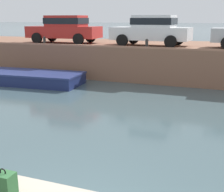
{
  "coord_description": "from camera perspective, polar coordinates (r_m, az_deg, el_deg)",
  "views": [
    {
      "loc": [
        2.19,
        -3.38,
        3.1
      ],
      "look_at": [
        -0.57,
        3.83,
        1.17
      ],
      "focal_mm": 50.0,
      "sensor_mm": 36.0,
      "label": 1
    }
  ],
  "objects": [
    {
      "name": "far_quay_wall",
      "position": [
        17.59,
        13.73,
        6.33
      ],
      "size": [
        60.0,
        6.0,
        1.7
      ],
      "primitive_type": "cube",
      "color": "brown",
      "rests_on": "ground"
    },
    {
      "name": "mooring_bollard_west",
      "position": [
        17.41,
        -12.24,
        9.94
      ],
      "size": [
        0.15,
        0.15,
        0.45
      ],
      "color": "#2D2B28",
      "rests_on": "far_quay_wall"
    },
    {
      "name": "far_wall_coping",
      "position": [
        14.66,
        12.43,
        8.43
      ],
      "size": [
        60.0,
        0.24,
        0.08
      ],
      "primitive_type": "cube",
      "color": "#9F6C52",
      "rests_on": "far_quay_wall"
    },
    {
      "name": "car_left_inner_white",
      "position": [
        16.49,
        7.34,
        12.04
      ],
      "size": [
        4.07,
        2.04,
        1.54
      ],
      "color": "white",
      "rests_on": "far_quay_wall"
    },
    {
      "name": "boat_moored_west_navy",
      "position": [
        15.8,
        -15.8,
        3.27
      ],
      "size": [
        6.33,
        2.4,
        0.57
      ],
      "color": "navy",
      "rests_on": "ground"
    },
    {
      "name": "car_leftmost_red",
      "position": [
        18.39,
        -8.61,
        12.2
      ],
      "size": [
        4.18,
        2.04,
        1.54
      ],
      "color": "#B2231E",
      "rests_on": "far_quay_wall"
    },
    {
      "name": "ground_plane",
      "position": [
        9.62,
        6.72,
        -4.82
      ],
      "size": [
        400.0,
        400.0,
        0.0
      ],
      "primitive_type": "plane",
      "color": "#3D5156"
    },
    {
      "name": "backpack_on_ledge",
      "position": [
        4.35,
        -19.03,
        -15.19
      ],
      "size": [
        0.28,
        0.24,
        0.41
      ],
      "color": "#234C28",
      "rests_on": "near_quay"
    },
    {
      "name": "mooring_bollard_mid",
      "position": [
        15.09,
        6.37,
        9.58
      ],
      "size": [
        0.15,
        0.15,
        0.45
      ],
      "color": "#2D2B28",
      "rests_on": "far_quay_wall"
    }
  ]
}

